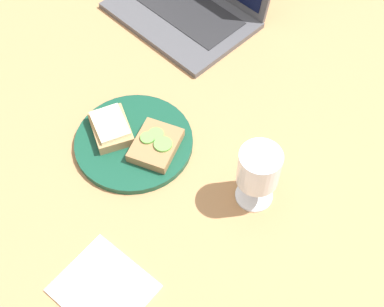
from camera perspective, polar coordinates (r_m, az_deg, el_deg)
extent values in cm
cube|color=#B27F51|center=(99.47, -2.00, -1.03)|extent=(140.00, 140.00, 3.00)
cylinder|color=#144733|center=(100.11, -6.22, 1.23)|extent=(22.04, 22.04, 1.27)
cube|color=#937047|center=(97.36, -3.89, 0.89)|extent=(10.65, 11.64, 1.92)
cylinder|color=#6BB74C|center=(95.95, -3.11, 1.00)|extent=(3.32, 3.32, 0.46)
cylinder|color=#6BB74C|center=(96.99, -4.76, 1.69)|extent=(2.65, 2.65, 0.44)
cylinder|color=#6BB74C|center=(97.51, -3.78, 2.16)|extent=(2.91, 2.91, 0.35)
cube|color=#A88456|center=(100.42, -8.64, 2.64)|extent=(10.96, 9.79, 2.07)
cube|color=#F4EAB7|center=(99.27, -8.75, 3.15)|extent=(9.18, 8.02, 0.86)
cylinder|color=white|center=(94.43, 6.61, -4.45)|extent=(6.58, 6.58, 0.40)
cylinder|color=white|center=(92.02, 6.78, -3.58)|extent=(0.86, 0.86, 5.23)
cylinder|color=white|center=(86.89, 7.17, -1.52)|extent=(7.10, 7.10, 6.93)
cylinder|color=white|center=(87.67, 7.10, -1.85)|extent=(6.53, 6.53, 5.07)
cube|color=#4C4C51|center=(123.16, -1.25, 14.52)|extent=(30.83, 21.51, 1.27)
cube|color=#232326|center=(123.71, -0.59, 15.19)|extent=(25.28, 11.83, 0.16)
cube|color=white|center=(87.75, -9.42, -14.00)|extent=(15.12, 13.74, 0.40)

